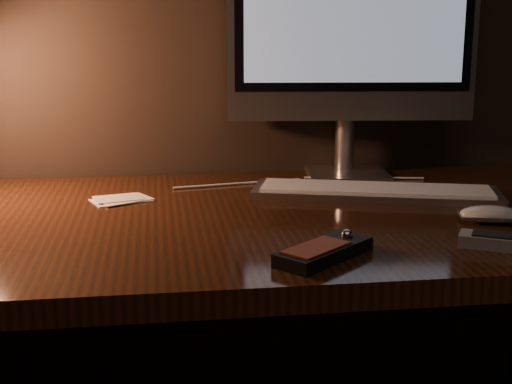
{
  "coord_description": "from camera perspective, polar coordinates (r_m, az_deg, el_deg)",
  "views": [
    {
      "loc": [
        -0.18,
        0.63,
        1.07
      ],
      "look_at": [
        -0.02,
        1.73,
        0.82
      ],
      "focal_mm": 50.0,
      "sensor_mm": 36.0,
      "label": 1
    }
  ],
  "objects": [
    {
      "name": "desk",
      "position": [
        1.39,
        -0.3,
        -6.14
      ],
      "size": [
        1.6,
        0.75,
        0.75
      ],
      "color": "#33190B",
      "rests_on": "ground"
    },
    {
      "name": "monitor",
      "position": [
        1.59,
        7.72,
        13.31
      ],
      "size": [
        0.54,
        0.18,
        0.57
      ],
      "rotation": [
        0.0,
        0.0,
        -0.11
      ],
      "color": "silver",
      "rests_on": "desk"
    },
    {
      "name": "keyboard",
      "position": [
        1.43,
        9.52,
        0.06
      ],
      "size": [
        0.5,
        0.27,
        0.02
      ],
      "primitive_type": "cube",
      "rotation": [
        0.0,
        0.0,
        -0.29
      ],
      "color": "silver",
      "rests_on": "desk"
    },
    {
      "name": "mouse",
      "position": [
        1.29,
        18.27,
        -1.89
      ],
      "size": [
        0.12,
        0.08,
        0.02
      ],
      "primitive_type": "ellipsoid",
      "rotation": [
        0.0,
        0.0,
        -0.26
      ],
      "color": "white",
      "rests_on": "desk"
    },
    {
      "name": "media_remote",
      "position": [
        1.04,
        5.48,
        -4.72
      ],
      "size": [
        0.17,
        0.16,
        0.03
      ],
      "rotation": [
        0.0,
        0.0,
        0.71
      ],
      "color": "black",
      "rests_on": "desk"
    },
    {
      "name": "papers",
      "position": [
        1.4,
        -10.76,
        -0.58
      ],
      "size": [
        0.13,
        0.11,
        0.01
      ],
      "primitive_type": "cube",
      "rotation": [
        0.0,
        0.0,
        0.36
      ],
      "color": "white",
      "rests_on": "desk"
    },
    {
      "name": "cable",
      "position": [
        1.54,
        3.78,
        0.82
      ],
      "size": [
        0.54,
        0.02,
        0.0
      ],
      "primitive_type": "cylinder",
      "rotation": [
        0.0,
        1.57,
        -0.03
      ],
      "color": "white",
      "rests_on": "desk"
    }
  ]
}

